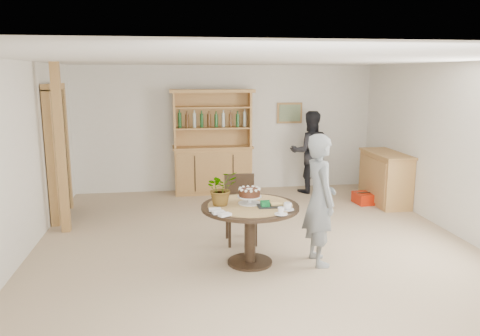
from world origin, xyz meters
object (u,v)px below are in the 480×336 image
Objects in this scene: dining_chair at (240,204)px; adult_person at (310,152)px; teen_boy at (320,200)px; sideboard at (385,178)px; dining_table at (250,217)px; red_suitcase at (371,198)px; hutch at (213,158)px.

adult_person is at bearing 56.43° from dining_chair.
teen_boy is (0.85, -0.93, 0.28)m from dining_chair.
sideboard reaches higher than dining_table.
sideboard is 2.00× the size of red_suitcase.
red_suitcase is (2.67, 1.60, -0.43)m from dining_chair.
red_suitcase is at bearing 173.56° from sideboard.
dining_table is 1.27× the size of dining_chair.
adult_person is at bearing 127.78° from red_suitcase.
hutch reaches higher than dining_chair.
dining_table is 0.74× the size of teen_boy.
hutch is at bearing 92.09° from dining_table.
dining_chair is at bearing 39.86° from teen_boy.
adult_person reaches higher than dining_table.
hutch is 3.87m from teen_boy.
sideboard is 3.25m from teen_boy.
dining_chair is 3.13m from adult_person.
red_suitcase is at bearing -38.27° from teen_boy.
teen_boy is 3.62m from adult_person.
red_suitcase is (-0.24, 0.03, -0.37)m from sideboard.
dining_chair is at bearing -87.27° from hutch.
adult_person is at bearing -7.21° from hutch.
red_suitcase is (2.80, -1.21, -0.59)m from hutch.
hutch is 1.62× the size of sideboard.
sideboard is at bearing -11.19° from red_suitcase.
hutch is 2.16× the size of dining_chair.
dining_table is 3.84m from adult_person.
adult_person is (1.91, -0.24, 0.12)m from hutch.
hutch is at bearing 157.79° from sideboard.
dining_chair is at bearing 57.69° from adult_person.
hutch is 3.11m from red_suitcase.
dining_table is at bearing 80.76° from teen_boy.
dining_chair is 1.50× the size of red_suitcase.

